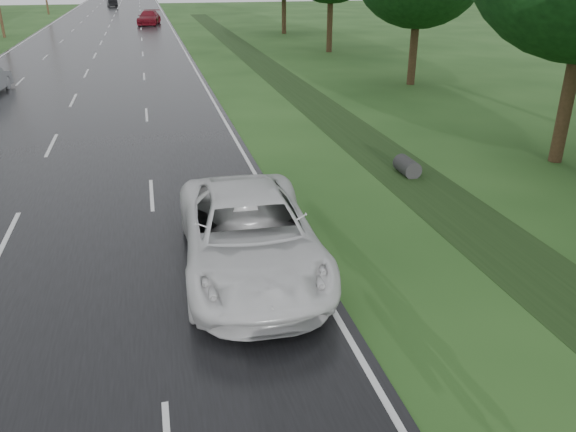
{
  "coord_description": "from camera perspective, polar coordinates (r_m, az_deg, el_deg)",
  "views": [
    {
      "loc": [
        3.73,
        -5.62,
        6.06
      ],
      "look_at": [
        6.3,
        4.81,
        1.3
      ],
      "focal_mm": 35.0,
      "sensor_mm": 36.0,
      "label": 1
    }
  ],
  "objects": [
    {
      "name": "far_car_dark",
      "position": [
        106.12,
        -17.45,
        20.01
      ],
      "size": [
        2.03,
        4.47,
        1.42
      ],
      "primitive_type": "imported",
      "rotation": [
        0.0,
        0.0,
        3.27
      ],
      "color": "black",
      "rests_on": "road"
    },
    {
      "name": "edge_stripe_west",
      "position": [
        52.04,
        -26.29,
        14.91
      ],
      "size": [
        0.12,
        180.0,
        0.01
      ],
      "primitive_type": "cube",
      "color": "silver",
      "rests_on": "road"
    },
    {
      "name": "road",
      "position": [
        51.12,
        -18.65,
        15.92
      ],
      "size": [
        14.0,
        180.0,
        0.04
      ],
      "primitive_type": "cube",
      "color": "black",
      "rests_on": "ground"
    },
    {
      "name": "center_line",
      "position": [
        51.11,
        -18.66,
        15.94
      ],
      "size": [
        0.12,
        180.0,
        0.01
      ],
      "primitive_type": "cube",
      "color": "silver",
      "rests_on": "road"
    },
    {
      "name": "far_car_red",
      "position": [
        70.63,
        -13.95,
        18.98
      ],
      "size": [
        3.05,
        5.64,
        1.55
      ],
      "primitive_type": "imported",
      "rotation": [
        0.0,
        0.0,
        -0.17
      ],
      "color": "maroon",
      "rests_on": "road"
    },
    {
      "name": "drainage_ditch",
      "position": [
        26.24,
        3.84,
        10.56
      ],
      "size": [
        2.2,
        120.0,
        0.56
      ],
      "color": "black",
      "rests_on": "ground"
    },
    {
      "name": "edge_stripe_east",
      "position": [
        51.07,
        -10.81,
        16.72
      ],
      "size": [
        0.12,
        180.0,
        0.01
      ],
      "primitive_type": "cube",
      "color": "silver",
      "rests_on": "road"
    },
    {
      "name": "white_pickup",
      "position": [
        11.95,
        -3.94,
        -1.86
      ],
      "size": [
        3.04,
        6.16,
        1.68
      ],
      "primitive_type": "imported",
      "rotation": [
        0.0,
        0.0,
        -0.04
      ],
      "color": "silver",
      "rests_on": "road"
    }
  ]
}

